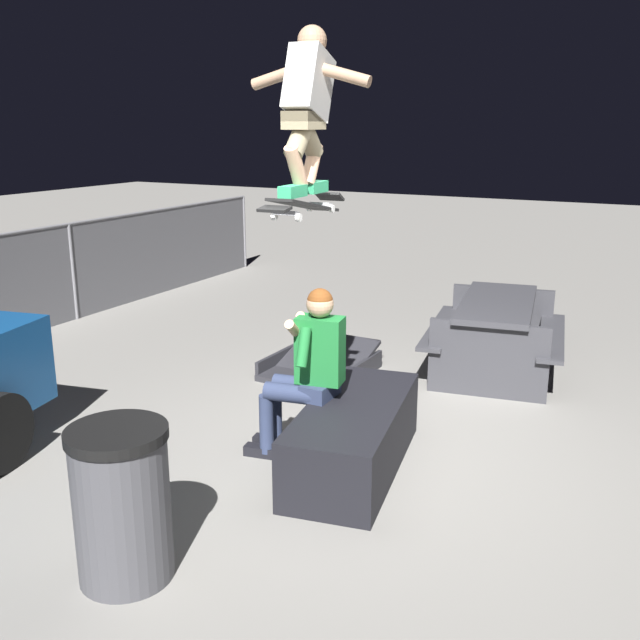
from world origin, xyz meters
The scene contains 8 objects.
ground_plane centered at (0.00, 0.00, 0.00)m, with size 40.00×40.00×0.00m, color gray.
ledge_box_main centered at (-0.13, 0.07, 0.25)m, with size 1.61×0.66×0.51m, color black.
person_sitting_on_ledge centered at (-0.14, 0.46, 0.75)m, with size 0.60×0.78×1.34m.
skateboard centered at (-0.16, 0.46, 1.93)m, with size 1.03×0.27×0.16m.
skater_airborne centered at (-0.10, 0.46, 2.62)m, with size 0.63×0.89×1.12m.
kicker_ramp centered at (1.61, 1.26, 0.06)m, with size 1.10×0.97×0.38m.
picnic_table_back centered at (2.52, -0.30, 0.50)m, with size 1.89×1.60×0.75m.
trash_bin centered at (-1.92, 0.64, 0.45)m, with size 0.56×0.56×0.90m.
Camera 1 is at (-4.56, -1.97, 2.49)m, focal length 40.18 mm.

